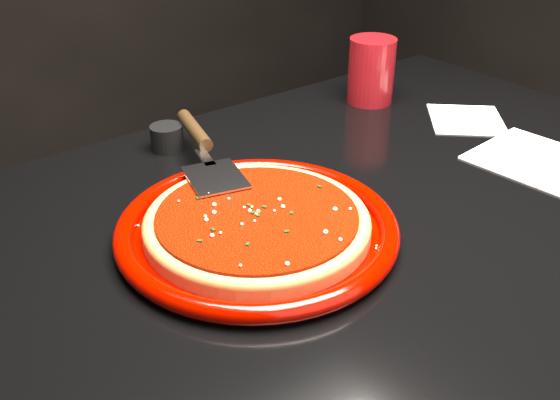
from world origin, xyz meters
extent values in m
cube|color=black|center=(0.00, 0.00, 0.38)|extent=(1.20, 0.80, 0.75)
cylinder|color=#6E0400|center=(-0.17, 0.00, 0.76)|extent=(0.48, 0.48, 0.03)
cylinder|color=brown|center=(-0.17, 0.00, 0.77)|extent=(0.38, 0.38, 0.01)
torus|color=brown|center=(-0.17, 0.00, 0.77)|extent=(0.38, 0.38, 0.02)
cylinder|color=#751201|center=(-0.17, 0.00, 0.78)|extent=(0.34, 0.34, 0.01)
cylinder|color=maroon|center=(0.29, 0.26, 0.81)|extent=(0.11, 0.11, 0.12)
cube|color=white|center=(0.31, -0.09, 0.75)|extent=(0.19, 0.19, 0.00)
cube|color=white|center=(0.36, 0.08, 0.75)|extent=(0.19, 0.19, 0.00)
cylinder|color=black|center=(-0.13, 0.30, 0.77)|extent=(0.07, 0.07, 0.04)
camera|label=1|loc=(-0.56, -0.55, 1.20)|focal=40.00mm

